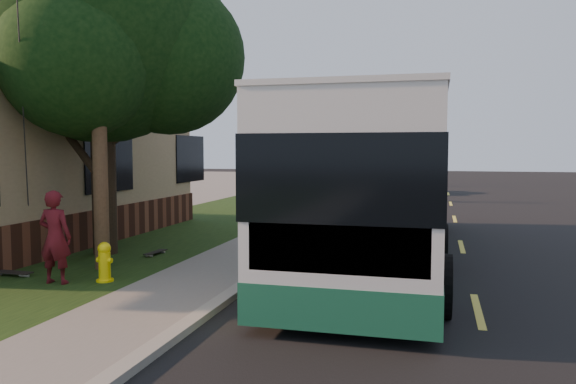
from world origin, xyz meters
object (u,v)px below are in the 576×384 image
(utility_pole, at_px, (97,44))
(distant_car, at_px, (419,181))
(skateboard_spare, at_px, (10,273))
(dumpster, at_px, (100,197))
(transit_bus, at_px, (383,180))
(skateboard_main, at_px, (156,252))
(fire_hydrant, at_px, (105,262))
(bare_tree_near, at_px, (295,157))
(skateboarder, at_px, (55,237))
(leafy_tree, at_px, (105,35))
(traffic_signal, at_px, (398,141))
(bare_tree_far, at_px, (343,157))

(utility_pole, xyz_separation_m, distant_car, (5.64, 23.24, -3.95))
(utility_pole, distance_m, distant_car, 24.24)
(skateboard_spare, xyz_separation_m, dumpster, (-4.16, 9.33, 0.60))
(transit_bus, height_order, skateboard_main, transit_bus)
(distant_car, bearing_deg, fire_hydrant, -105.96)
(bare_tree_near, xyz_separation_m, distant_car, (5.84, 6.23, -1.47))
(transit_bus, bearing_deg, fire_hydrant, -139.00)
(skateboarder, xyz_separation_m, distant_car, (5.71, 24.60, -0.24))
(utility_pole, relative_size, distant_car, 2.26)
(leafy_tree, relative_size, skateboard_spare, 8.65)
(fire_hydrant, height_order, utility_pole, utility_pole)
(traffic_signal, height_order, skateboarder, traffic_signal)
(leafy_tree, distance_m, traffic_signal, 31.76)
(traffic_signal, bearing_deg, distant_car, -79.35)
(dumpster, relative_size, distant_car, 0.44)
(skateboarder, bearing_deg, skateboard_spare, -16.75)
(utility_pole, distance_m, skateboard_spare, 4.81)
(utility_pole, bearing_deg, leafy_tree, 117.60)
(utility_pole, xyz_separation_m, transit_bus, (5.44, 3.12, -2.81))
(skateboard_spare, distance_m, distant_car, 25.29)
(utility_pole, bearing_deg, bare_tree_near, 90.66)
(transit_bus, bearing_deg, utility_pole, -150.15)
(distant_car, bearing_deg, dumpster, -131.09)
(utility_pole, relative_size, bare_tree_far, 2.25)
(fire_hydrant, relative_size, bare_tree_far, 0.18)
(fire_hydrant, bearing_deg, distant_car, 78.48)
(skateboard_main, bearing_deg, traffic_signal, 83.66)
(traffic_signal, relative_size, skateboard_spare, 6.10)
(fire_hydrant, xyz_separation_m, leafy_tree, (-1.57, 2.65, 4.73))
(bare_tree_near, height_order, skateboard_main, bare_tree_near)
(utility_pole, bearing_deg, fire_hydrant, -54.62)
(leafy_tree, bearing_deg, bare_tree_far, 87.55)
(traffic_signal, height_order, transit_bus, traffic_signal)
(skateboard_spare, bearing_deg, leafy_tree, 80.27)
(utility_pole, distance_m, leafy_tree, 1.94)
(fire_hydrant, distance_m, dumpster, 11.15)
(transit_bus, relative_size, skateboarder, 7.37)
(traffic_signal, xyz_separation_m, skateboarder, (-3.87, -34.37, -2.24))
(skateboarder, distance_m, skateboard_spare, 1.52)
(traffic_signal, distance_m, skateboard_main, 31.68)
(skateboard_spare, bearing_deg, fire_hydrant, 1.97)
(skateboarder, relative_size, dumpster, 0.96)
(bare_tree_near, xyz_separation_m, skateboard_spare, (-1.14, -18.07, -2.02))
(leafy_tree, bearing_deg, distant_car, 73.22)
(dumpster, distance_m, distant_car, 18.66)
(bare_tree_far, distance_m, skateboard_main, 27.41)
(transit_bus, xyz_separation_m, dumpster, (-10.93, 5.15, -1.08))
(leafy_tree, height_order, traffic_signal, leafy_tree)
(bare_tree_near, bearing_deg, distant_car, 46.87)
(leafy_tree, bearing_deg, bare_tree_near, 87.50)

